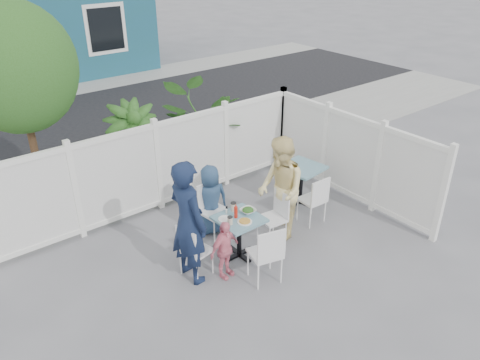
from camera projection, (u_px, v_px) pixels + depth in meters
ground at (240, 277)px, 6.69m from camera, size 80.00×80.00×0.00m
near_sidewalk at (122, 180)px, 9.33m from camera, size 24.00×2.60×0.01m
street at (58, 127)px, 11.90m from camera, size 24.00×5.00×0.01m
far_sidewalk at (22, 97)px, 14.05m from camera, size 24.00×1.60×0.01m
fence_back at (158, 168)px, 8.05m from camera, size 5.86×0.08×1.60m
fence_right at (350, 159)px, 8.39m from camera, size 0.08×3.66×1.60m
tree at (16, 69)px, 6.90m from camera, size 1.80×1.62×3.59m
potted_shrub_a at (133, 151)px, 8.42m from camera, size 1.19×1.19×1.78m
potted_shrub_b at (208, 131)px, 9.20m from camera, size 1.94×1.77×1.84m
main_table at (239, 227)px, 6.91m from camera, size 0.64×0.64×0.67m
spare_table at (301, 175)px, 8.31m from camera, size 0.77×0.77×0.72m
chair_left at (192, 248)px, 6.49m from camera, size 0.44×0.45×0.85m
chair_right at (276, 213)px, 7.29m from camera, size 0.41×0.42×0.85m
chair_back at (212, 206)px, 7.43m from camera, size 0.46×0.44×0.91m
chair_near at (268, 251)px, 6.35m from camera, size 0.50×0.49×0.91m
chair_spare at (315, 197)px, 7.72m from camera, size 0.41×0.39×0.86m
man at (188, 222)px, 6.30m from camera, size 0.49×0.70×1.83m
woman at (280, 190)px, 7.23m from camera, size 0.93×1.02×1.70m
boy at (211, 200)px, 7.47m from camera, size 0.65×0.50×1.18m
toddler at (225, 250)px, 6.52m from camera, size 0.56×0.31×0.90m
plate_main at (245, 222)px, 6.74m from camera, size 0.22×0.22×0.01m
plate_side at (225, 219)px, 6.80m from camera, size 0.20×0.20×0.01m
salad_bowl at (248, 211)px, 6.97m from camera, size 0.22×0.22×0.05m
coffee_cup_a at (230, 221)px, 6.67m from camera, size 0.07×0.07×0.11m
coffee_cup_b at (233, 207)px, 7.00m from camera, size 0.08×0.08×0.13m
ketchup_bottle at (236, 212)px, 6.82m from camera, size 0.05×0.05×0.18m
salt_shaker at (227, 211)px, 6.94m from camera, size 0.03×0.03×0.07m
pepper_shaker at (227, 209)px, 7.00m from camera, size 0.03×0.03×0.07m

